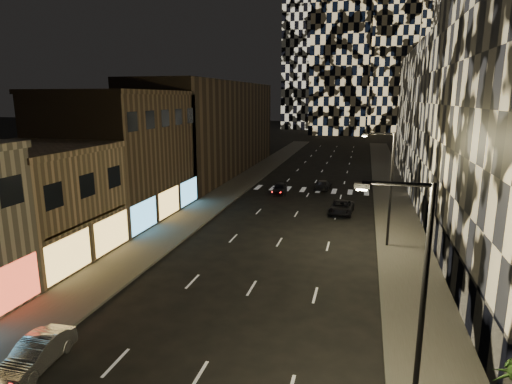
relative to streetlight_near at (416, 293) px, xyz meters
The scene contains 15 objects.
sidewalk_left 44.33m from the streetlight_near, 114.65° to the left, with size 4.00×120.00×0.15m, color #47443F.
sidewalk_right 40.38m from the streetlight_near, 87.64° to the left, with size 4.00×120.00×0.15m, color #47443F.
curb_left 43.50m from the streetlight_near, 112.12° to the left, with size 0.20×120.00×0.15m, color #4C4C47.
curb_right 40.35m from the streetlight_near, 90.65° to the left, with size 0.20×120.00×0.15m, color #4C4C47.
retail_tan 27.67m from the streetlight_near, 156.55° to the left, with size 10.00×10.00×8.00m, color #8A6F52.
retail_brown 34.58m from the streetlight_near, 137.17° to the left, with size 10.00×15.00×12.00m, color #473728.
retail_filler_left 56.09m from the streetlight_near, 116.89° to the left, with size 10.00×40.00×14.00m, color #473728.
midrise_base 15.51m from the streetlight_near, 74.78° to the left, with size 0.60×25.00×3.00m, color #383838.
midrise_filler_right 48.56m from the streetlight_near, 76.08° to the left, with size 16.00×40.00×18.00m, color #232326.
streetlight_near is the anchor object (origin of this frame).
streetlight_far 20.00m from the streetlight_near, 90.00° to the left, with size 2.55×0.25×9.00m.
car_silver_parked 16.25m from the streetlight_near, behind, with size 1.41×4.05×1.33m, color gray.
car_dark_midlane 39.04m from the streetlight_near, 107.81° to the left, with size 1.62×4.02×1.37m, color black.
car_dark_oncoming 41.47m from the streetlight_near, 99.60° to the left, with size 1.74×4.29×1.24m, color black.
car_dark_rightlane 29.79m from the streetlight_near, 97.54° to the left, with size 2.21×4.80×1.33m, color black.
Camera 1 is at (6.40, -4.14, 11.77)m, focal length 30.00 mm.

